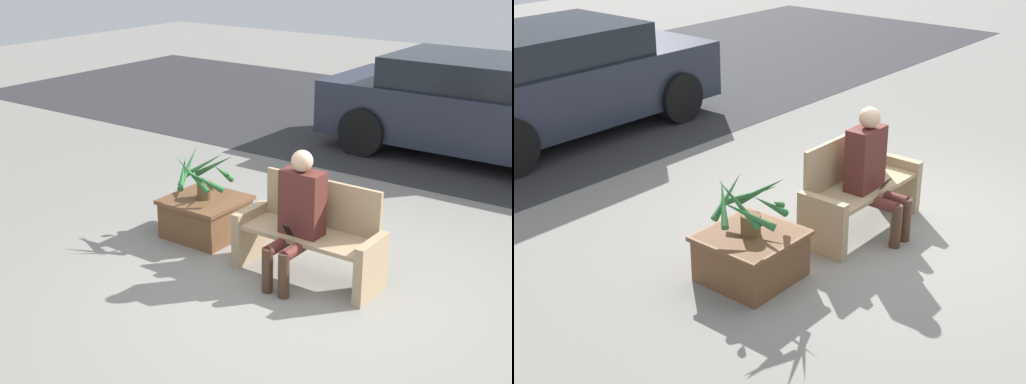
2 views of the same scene
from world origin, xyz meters
The scene contains 7 objects.
ground_plane centered at (0.00, 0.00, 0.00)m, with size 30.00×30.00×0.00m, color gray.
road_surface centered at (0.00, 6.19, 0.00)m, with size 20.00×6.00×0.01m, color #2D2D30.
bench centered at (-0.15, 0.33, 0.41)m, with size 1.41×0.51×0.91m.
person_seated centered at (-0.20, 0.16, 0.68)m, with size 0.39×0.58×1.25m.
planter_box centered at (-1.56, 0.48, 0.23)m, with size 0.78×0.76×0.42m.
potted_plant centered at (-1.57, 0.48, 0.68)m, with size 0.72×0.71×0.54m.
parked_car centered at (-0.30, 4.96, 0.73)m, with size 4.30×1.98×1.43m.
Camera 2 is at (-5.55, -3.04, 3.14)m, focal length 50.00 mm.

